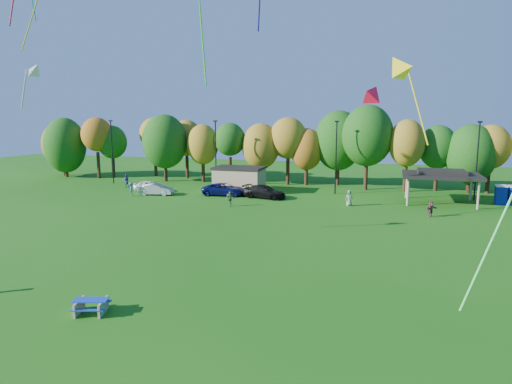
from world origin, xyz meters
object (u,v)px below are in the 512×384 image
(picnic_table, at_px, (91,305))
(car_a, at_px, (150,186))
(car_b, at_px, (156,189))
(car_c, at_px, (224,189))
(car_d, at_px, (264,192))

(picnic_table, height_order, car_a, car_a)
(car_a, distance_m, car_b, 3.05)
(car_b, xyz_separation_m, car_c, (8.18, 2.10, 0.06))
(car_c, height_order, car_d, car_d)
(picnic_table, xyz_separation_m, car_a, (-15.99, 33.93, 0.30))
(car_c, relative_size, car_d, 1.04)
(car_b, relative_size, car_d, 0.81)
(picnic_table, distance_m, car_d, 33.45)
(car_a, height_order, car_c, car_c)
(picnic_table, height_order, car_b, car_b)
(picnic_table, bearing_deg, car_a, 98.89)
(car_d, bearing_deg, car_c, 96.92)
(picnic_table, distance_m, car_c, 34.32)
(car_d, bearing_deg, car_a, 99.56)
(car_b, bearing_deg, car_d, -92.28)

